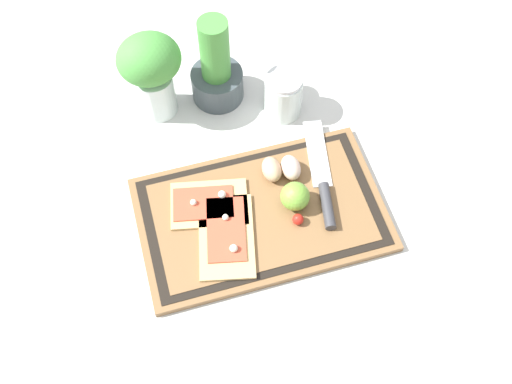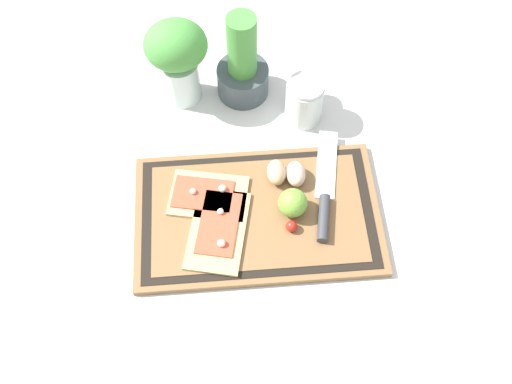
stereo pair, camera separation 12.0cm
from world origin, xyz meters
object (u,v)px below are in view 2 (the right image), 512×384
Objects in this scene: pizza_slice_near at (218,229)px; herb_pot at (243,68)px; egg_brown at (276,172)px; lime at (293,204)px; cherry_tomato_red at (291,226)px; herb_glass at (177,56)px; egg_pink at (296,174)px; pizza_slice_far at (207,195)px; knife at (325,202)px; sauce_jar at (304,103)px.

pizza_slice_near is 0.90× the size of herb_pot.
lime reaches higher than egg_brown.
cherry_tomato_red is 0.44m from herb_glass.
egg_brown and egg_pink have the same top height.
lime is (0.02, -0.08, 0.01)m from egg_brown.
pizza_slice_far is 0.78× the size of herb_pot.
herb_glass is (-0.05, 0.28, 0.10)m from pizza_slice_far.
egg_brown reaches higher than knife.
herb_pot reaches higher than herb_glass.
egg_pink is 0.26× the size of herb_pot.
egg_pink is (-0.05, 0.06, 0.01)m from knife.
sauce_jar is at bearing 93.51° from knife.
pizza_slice_near is 3.46× the size of egg_brown.
pizza_slice_near is 0.14m from cherry_tomato_red.
pizza_slice_far is 0.30m from sauce_jar.
cherry_tomato_red is at bearing -99.22° from lime.
sauce_jar reaches higher than pizza_slice_near.
egg_brown reaches higher than cherry_tomato_red.
herb_pot is at bearing 78.57° from pizza_slice_near.
herb_glass is at bearing 131.71° from egg_pink.
pizza_slice_far is at bearing 171.49° from knife.
herb_glass is at bearing 122.84° from lime.
lime is 0.04m from cherry_tomato_red.
egg_pink is 0.98× the size of lime.
egg_pink is at bearing -48.29° from herb_glass.
pizza_slice_far is 2.99× the size of egg_brown.
sauce_jar reaches higher than pizza_slice_far.
pizza_slice_far is 0.15m from egg_brown.
cherry_tomato_red is (-0.07, -0.05, 0.00)m from knife.
egg_brown is at bearing 142.57° from knife.
egg_brown is at bearing -114.48° from sauce_jar.
knife is at bearing -48.70° from herb_glass.
egg_pink is (0.04, -0.01, 0.00)m from egg_brown.
lime is at bearing -57.16° from herb_glass.
pizza_slice_near is 0.20m from egg_pink.
egg_pink is 0.08m from lime.
egg_brown is (0.14, 0.03, 0.01)m from pizza_slice_far.
pizza_slice_far is at bearing -171.37° from egg_pink.
egg_brown is 0.26× the size of herb_pot.
pizza_slice_near is 0.35m from sauce_jar.
knife and cherry_tomato_red have the same top height.
sauce_jar reaches higher than cherry_tomato_red.
herb_glass is (-0.19, 0.25, 0.09)m from egg_brown.
sauce_jar is (0.20, 0.28, 0.02)m from pizza_slice_near.
lime is (0.15, 0.03, 0.02)m from pizza_slice_near.
cherry_tomato_red is at bearing -28.15° from pizza_slice_far.
pizza_slice_far is 2.99× the size of egg_pink.
pizza_slice_near is at bearing -125.77° from sauce_jar.
cherry_tomato_red is at bearing -100.40° from egg_pink.
egg_pink is 0.28m from herb_pot.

